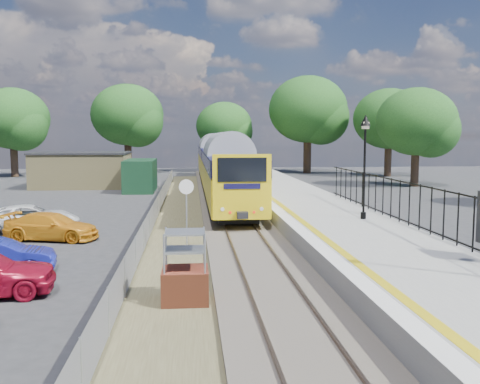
{
  "coord_description": "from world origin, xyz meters",
  "views": [
    {
      "loc": [
        -2.32,
        -16.88,
        4.57
      ],
      "look_at": [
        -0.07,
        7.43,
        2.0
      ],
      "focal_mm": 40.0,
      "sensor_mm": 36.0,
      "label": 1
    }
  ],
  "objects": [
    {
      "name": "platform_edge",
      "position": [
        2.14,
        8.0,
        0.9
      ],
      "size": [
        0.9,
        70.0,
        0.01
      ],
      "color": "silver",
      "rests_on": "platform"
    },
    {
      "name": "brick_plinth",
      "position": [
        -2.5,
        -2.58,
        0.97
      ],
      "size": [
        1.26,
        1.26,
        2.03
      ],
      "rotation": [
        0.0,
        0.0,
        -0.0
      ],
      "color": "brown",
      "rests_on": "ground"
    },
    {
      "name": "victorian_lamp_north",
      "position": [
        5.3,
        6.0,
        4.3
      ],
      "size": [
        0.44,
        0.44,
        4.6
      ],
      "color": "black",
      "rests_on": "platform"
    },
    {
      "name": "car_white",
      "position": [
        -10.05,
        9.42,
        0.63
      ],
      "size": [
        4.92,
        3.11,
        1.27
      ],
      "primitive_type": "imported",
      "rotation": [
        0.0,
        0.0,
        1.81
      ],
      "color": "white",
      "rests_on": "ground"
    },
    {
      "name": "palisade_fence",
      "position": [
        6.55,
        2.24,
        1.84
      ],
      "size": [
        0.12,
        26.0,
        2.0
      ],
      "color": "black",
      "rests_on": "platform"
    },
    {
      "name": "wire_fence",
      "position": [
        -4.2,
        12.0,
        0.6
      ],
      "size": [
        0.06,
        52.0,
        1.2
      ],
      "color": "#999EA3",
      "rests_on": "ground"
    },
    {
      "name": "speed_sign",
      "position": [
        -2.5,
        3.96,
        1.97
      ],
      "size": [
        0.58,
        0.14,
        2.88
      ],
      "rotation": [
        0.0,
        0.0,
        0.16
      ],
      "color": "#999EA3",
      "rests_on": "ground"
    },
    {
      "name": "car_yellow",
      "position": [
        -8.44,
        6.97,
        0.6
      ],
      "size": [
        4.41,
        2.59,
        1.2
      ],
      "primitive_type": "imported",
      "rotation": [
        0.0,
        0.0,
        1.34
      ],
      "color": "orange",
      "rests_on": "ground"
    },
    {
      "name": "outbuilding",
      "position": [
        -10.91,
        31.21,
        1.52
      ],
      "size": [
        10.8,
        10.1,
        3.12
      ],
      "color": "tan",
      "rests_on": "ground"
    },
    {
      "name": "track_bed",
      "position": [
        -0.47,
        9.67,
        0.09
      ],
      "size": [
        5.9,
        80.0,
        0.29
      ],
      "color": "#473F38",
      "rests_on": "ground"
    },
    {
      "name": "train",
      "position": [
        0.0,
        27.69,
        2.34
      ],
      "size": [
        2.82,
        40.83,
        3.51
      ],
      "color": "yellow",
      "rests_on": "ground"
    },
    {
      "name": "platform",
      "position": [
        4.2,
        8.0,
        0.45
      ],
      "size": [
        5.0,
        70.0,
        0.9
      ],
      "primitive_type": "cube",
      "color": "gray",
      "rests_on": "ground"
    },
    {
      "name": "tree_line",
      "position": [
        1.4,
        42.0,
        6.61
      ],
      "size": [
        56.8,
        43.8,
        11.88
      ],
      "color": "#332319",
      "rests_on": "ground"
    },
    {
      "name": "ground",
      "position": [
        0.0,
        0.0,
        0.0
      ],
      "size": [
        120.0,
        120.0,
        0.0
      ],
      "primitive_type": "plane",
      "color": "#2D2D30",
      "rests_on": "ground"
    }
  ]
}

